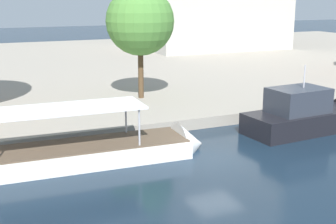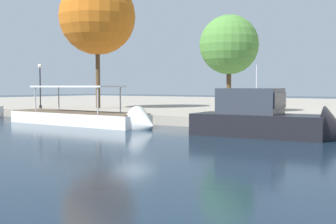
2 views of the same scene
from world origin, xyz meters
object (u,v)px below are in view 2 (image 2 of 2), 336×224
tour_boat_1 (87,120)px  motor_yacht_2 (269,123)px  lamp_post (40,81)px  tree_1 (229,43)px  tree_2 (96,15)px

tour_boat_1 → motor_yacht_2: size_ratio=1.54×
tour_boat_1 → lamp_post: (-11.83, 5.84, 3.00)m
tour_boat_1 → motor_yacht_2: 14.16m
lamp_post → tree_1: tree_1 is taller
motor_yacht_2 → lamp_post: bearing=163.7°
motor_yacht_2 → tour_boat_1: bearing=176.5°
tour_boat_1 → lamp_post: 13.53m
motor_yacht_2 → lamp_post: lamp_post is taller
tour_boat_1 → tree_2: (-7.15, 8.93, 9.53)m
tree_2 → tree_1: bearing=5.3°
tree_2 → lamp_post: bearing=-146.5°
tree_1 → tree_2: (-13.83, -1.27, 3.37)m
motor_yacht_2 → tree_1: size_ratio=1.08×
tree_1 → tree_2: size_ratio=0.64×
tour_boat_1 → tree_1: (6.68, 10.21, 6.17)m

